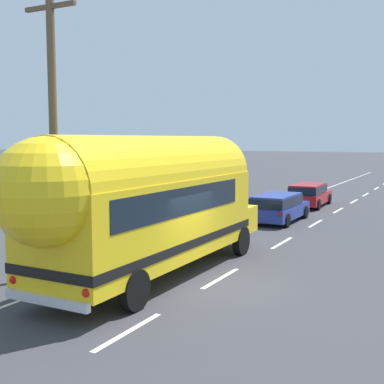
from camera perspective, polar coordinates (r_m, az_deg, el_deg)
The scene contains 6 objects.
ground_plane at distance 14.29m, azimuth 1.97°, elevation -10.40°, with size 300.00×300.00×0.00m, color #38383D.
lane_markings at distance 26.60m, azimuth 8.95°, elevation -2.80°, with size 3.72×80.00×0.01m.
utility_pole at distance 15.09m, azimuth -15.34°, elevation 7.27°, with size 1.80×0.24×8.50m.
painted_bus at distance 14.34m, azimuth -5.18°, elevation -0.95°, with size 2.61×11.10×4.12m.
car_lead at distance 24.97m, azimuth 9.67°, elevation -1.55°, with size 1.90×4.51×1.37m.
car_second at distance 31.05m, azimuth 13.03°, elevation -0.17°, with size 2.00×4.65×1.37m.
Camera 1 is at (6.00, -12.33, 4.03)m, focal length 47.39 mm.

